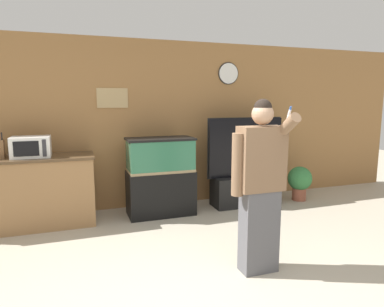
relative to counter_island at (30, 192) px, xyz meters
name	(u,v)px	position (x,y,z in m)	size (l,w,h in m)	color
wall_back_paneled	(134,125)	(1.48, 0.45, 0.83)	(10.00, 0.08, 2.60)	olive
counter_island	(30,192)	(0.00, 0.00, 0.00)	(1.67, 0.63, 0.95)	olive
microwave	(31,147)	(0.06, -0.03, 0.61)	(0.47, 0.35, 0.27)	white
aquarium_on_stand	(161,176)	(1.77, -0.06, 0.10)	(0.97, 0.50, 1.14)	black
tv_on_stand	(245,180)	(3.16, -0.05, -0.06)	(1.28, 0.40, 1.41)	black
person_standing	(260,184)	(2.26, -2.05, 0.41)	(0.54, 0.40, 1.70)	#515156
potted_plant	(300,181)	(4.16, -0.13, -0.14)	(0.40, 0.40, 0.58)	brown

